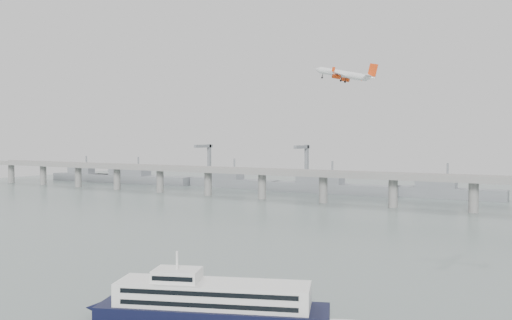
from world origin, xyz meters
The scene contains 5 objects.
ground centered at (0.00, 0.00, 0.00)m, with size 900.00×900.00×0.00m, color slate.
bridge centered at (-1.15, 200.00, 17.65)m, with size 800.00×22.00×23.90m.
distant_fleet centered at (-155.36, 265.08, 6.22)m, with size 453.00×60.90×40.00m.
ferry centered at (46.84, -45.50, 4.80)m, with size 89.60×42.40×17.70m.
airliner centered at (29.96, 85.14, 75.46)m, with size 32.89×29.73×9.56m.
Camera 1 is at (122.83, -153.62, 45.57)m, focal length 38.00 mm.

